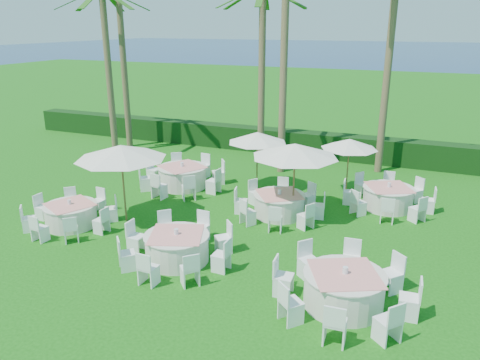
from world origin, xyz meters
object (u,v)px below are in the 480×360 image
at_px(banquet_table_e, 279,204).
at_px(umbrella_a, 121,152).
at_px(banquet_table_a, 71,214).
at_px(banquet_table_d, 183,176).
at_px(umbrella_d, 349,144).
at_px(banquet_table_c, 344,289).
at_px(banquet_table_f, 388,197).
at_px(umbrella_c, 257,137).
at_px(umbrella_b, 295,150).
at_px(banquet_table_b, 177,247).

bearing_deg(banquet_table_e, umbrella_a, -152.12).
relative_size(banquet_table_a, banquet_table_d, 0.86).
distance_m(banquet_table_e, umbrella_d, 3.90).
height_order(banquet_table_a, umbrella_a, umbrella_a).
distance_m(banquet_table_c, banquet_table_f, 6.87).
height_order(banquet_table_e, umbrella_c, umbrella_c).
xyz_separation_m(banquet_table_d, banquet_table_e, (4.59, -1.36, -0.05)).
height_order(banquet_table_f, umbrella_a, umbrella_a).
bearing_deg(banquet_table_c, umbrella_b, 119.09).
bearing_deg(umbrella_b, banquet_table_e, -175.36).
bearing_deg(banquet_table_a, umbrella_a, 34.85).
bearing_deg(umbrella_a, banquet_table_c, -16.00).
xyz_separation_m(banquet_table_c, banquet_table_f, (0.32, 6.86, -0.03)).
height_order(banquet_table_b, banquet_table_c, banquet_table_c).
bearing_deg(banquet_table_d, banquet_table_f, 5.74).
relative_size(banquet_table_c, umbrella_d, 1.53).
height_order(umbrella_a, umbrella_c, umbrella_a).
bearing_deg(banquet_table_a, banquet_table_d, 72.53).
bearing_deg(banquet_table_d, banquet_table_c, -38.14).
xyz_separation_m(banquet_table_b, banquet_table_e, (1.65, 4.25, -0.01)).
height_order(banquet_table_b, banquet_table_f, banquet_table_b).
relative_size(umbrella_a, umbrella_c, 1.25).
relative_size(banquet_table_e, banquet_table_f, 0.98).
bearing_deg(banquet_table_b, banquet_table_c, -5.31).
bearing_deg(banquet_table_b, umbrella_b, 63.54).
height_order(banquet_table_f, umbrella_d, umbrella_d).
xyz_separation_m(banquet_table_b, umbrella_d, (3.43, 7.32, 1.61)).
distance_m(banquet_table_e, banquet_table_f, 4.07).
relative_size(banquet_table_f, umbrella_b, 1.09).
relative_size(umbrella_a, umbrella_b, 1.02).
distance_m(banquet_table_c, umbrella_a, 8.34).
bearing_deg(banquet_table_b, umbrella_d, 64.88).
xyz_separation_m(banquet_table_d, umbrella_b, (5.08, -1.32, 1.94)).
height_order(banquet_table_c, banquet_table_e, banquet_table_c).
xyz_separation_m(banquet_table_b, umbrella_b, (2.14, 4.29, 1.97)).
distance_m(banquet_table_a, umbrella_d, 10.38).
height_order(banquet_table_a, umbrella_d, umbrella_d).
distance_m(banquet_table_a, banquet_table_c, 9.32).
xyz_separation_m(banquet_table_b, umbrella_a, (-3.01, 1.79, 2.01)).
height_order(banquet_table_a, banquet_table_f, banquet_table_f).
distance_m(banquet_table_a, banquet_table_f, 11.10).
xyz_separation_m(banquet_table_b, banquet_table_c, (4.77, -0.44, 0.02)).
bearing_deg(banquet_table_e, banquet_table_f, 32.20).
bearing_deg(banquet_table_d, umbrella_d, 14.97).
distance_m(banquet_table_c, banquet_table_e, 5.64).
relative_size(banquet_table_c, umbrella_a, 1.14).
distance_m(banquet_table_d, banquet_table_e, 4.79).
height_order(umbrella_a, umbrella_b, umbrella_a).
bearing_deg(umbrella_c, umbrella_b, -45.19).
bearing_deg(umbrella_d, banquet_table_e, -120.15).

